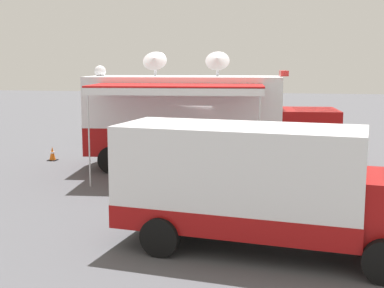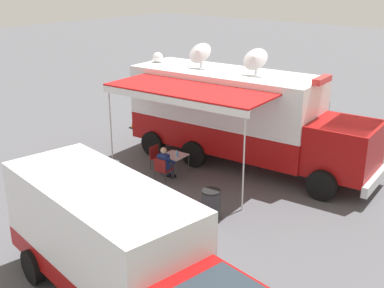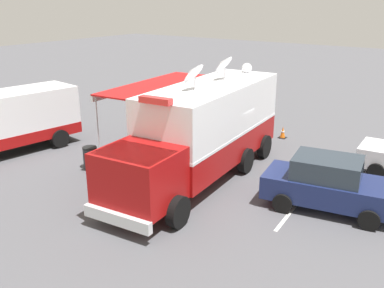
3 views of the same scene
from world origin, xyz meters
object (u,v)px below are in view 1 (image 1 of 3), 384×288
Objects in this scene: command_truck at (204,118)px; car_far_corner at (215,130)px; seated_responder at (156,165)px; car_behind_truck at (135,123)px; folding_chair_at_table at (155,171)px; folding_chair_beside_table at (132,165)px; water_bottle at (161,157)px; folding_table at (157,161)px; traffic_cone at (52,154)px; trash_bin at (242,183)px; support_truck at (263,188)px.

command_truck reaches higher than car_far_corner.
car_behind_truck is at bearing -159.97° from seated_responder.
seated_responder is at bearing -6.43° from car_far_corner.
command_truck is at bearing 160.83° from folding_chair_at_table.
folding_chair_beside_table is 1.15m from seated_responder.
water_bottle is (2.38, -1.09, -1.11)m from command_truck.
folding_table is at bearing 92.75° from folding_chair_beside_table.
traffic_cone is at bearing -123.28° from seated_responder.
folding_table is 0.19× the size of car_far_corner.
trash_bin is at bearing 60.48° from traffic_cone.
folding_chair_at_table is 1.00× the size of folding_chair_beside_table.
command_truck is 3.42m from seated_responder.
folding_table is 3.60m from trash_bin.
folding_chair_beside_table is at bearing -127.18° from folding_chair_at_table.
traffic_cone is (-2.89, -5.31, -0.55)m from water_bottle.
trash_bin is (1.20, 2.97, -0.20)m from seated_responder.
car_behind_truck is 0.97× the size of car_far_corner.
command_truck is 4.80m from trash_bin.
folding_table is at bearing -169.32° from folding_chair_at_table.
support_truck reaches higher than folding_table.
folding_chair_at_table is 6.69m from support_truck.
car_far_corner reaches higher than folding_table.
seated_responder is (2.97, -1.11, -1.30)m from command_truck.
seated_responder reaches higher than traffic_cone.
folding_table is 0.63m from seated_responder.
folding_chair_at_table is at bearing 19.76° from car_behind_truck.
command_truck is 3.49m from folding_chair_beside_table.
folding_chair_at_table is at bearing -145.36° from support_truck.
command_truck is 2.95m from folding_table.
car_behind_truck reaches higher than water_bottle.
water_bottle is 7.28m from car_far_corner.
water_bottle is 3.46m from trash_bin.
car_far_corner reaches higher than trash_bin.
command_truck reaches higher than trash_bin.
seated_responder is 7.87m from car_far_corner.
water_bottle is 0.39× the size of traffic_cone.
command_truck is at bearing 159.43° from seated_responder.
water_bottle is 6.07m from traffic_cone.
folding_chair_beside_table is (0.01, -1.01, -0.32)m from water_bottle.
folding_table is 5.90m from traffic_cone.
command_truck is 2.17× the size of car_far_corner.
trash_bin is at bearing 71.01° from folding_chair_at_table.
water_bottle is at bearing 90.70° from folding_chair_beside_table.
seated_responder is 0.18× the size of support_truck.
folding_chair_at_table is 0.23m from seated_responder.
folding_chair_at_table is 6.45m from traffic_cone.
folding_chair_at_table is at bearing -6.16° from car_far_corner.
seated_responder reaches higher than folding_chair_at_table.
water_bottle reaches higher than folding_chair_at_table.
trash_bin is (1.79, 2.94, -0.38)m from water_bottle.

